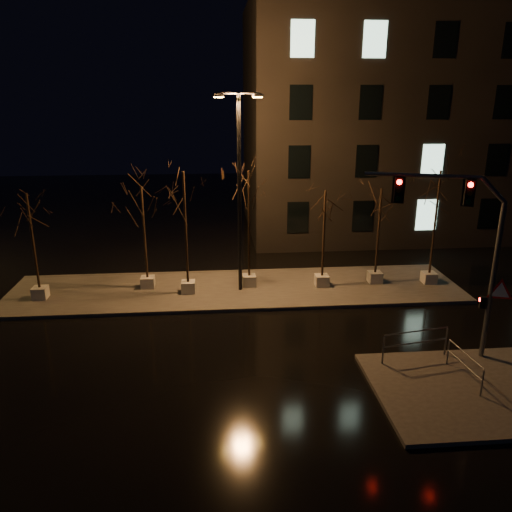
{
  "coord_description": "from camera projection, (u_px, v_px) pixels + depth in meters",
  "views": [
    {
      "loc": [
        -1.01,
        -16.89,
        9.17
      ],
      "look_at": [
        0.68,
        2.81,
        2.8
      ],
      "focal_mm": 35.0,
      "sensor_mm": 36.0,
      "label": 1
    }
  ],
  "objects": [
    {
      "name": "ground",
      "position": [
        244.0,
        349.0,
        18.91
      ],
      "size": [
        90.0,
        90.0,
        0.0
      ],
      "primitive_type": "plane",
      "color": "black",
      "rests_on": "ground"
    },
    {
      "name": "tree_4",
      "position": [
        325.0,
        212.0,
        23.69
      ],
      "size": [
        1.8,
        1.8,
        4.92
      ],
      "color": "beige",
      "rests_on": "median"
    },
    {
      "name": "building",
      "position": [
        427.0,
        121.0,
        34.82
      ],
      "size": [
        25.0,
        12.0,
        15.0
      ],
      "primitive_type": "cube",
      "color": "black",
      "rests_on": "ground"
    },
    {
      "name": "traffic_signal_mast",
      "position": [
        465.0,
        241.0,
        17.06
      ],
      "size": [
        5.09,
        1.81,
        6.53
      ],
      "rotation": [
        0.0,
        0.0,
        -0.32
      ],
      "color": "#525459",
      "rests_on": "sidewalk_corner"
    },
    {
      "name": "tree_5",
      "position": [
        380.0,
        210.0,
        24.14
      ],
      "size": [
        1.8,
        1.8,
        4.92
      ],
      "color": "beige",
      "rests_on": "median"
    },
    {
      "name": "tree_0",
      "position": [
        30.0,
        218.0,
        22.12
      ],
      "size": [
        1.8,
        1.8,
        5.09
      ],
      "color": "beige",
      "rests_on": "median"
    },
    {
      "name": "median",
      "position": [
        237.0,
        289.0,
        24.58
      ],
      "size": [
        22.0,
        5.0,
        0.15
      ],
      "primitive_type": "cube",
      "color": "#403E39",
      "rests_on": "ground"
    },
    {
      "name": "tree_2",
      "position": [
        184.0,
        200.0,
        22.62
      ],
      "size": [
        1.8,
        1.8,
        5.96
      ],
      "color": "beige",
      "rests_on": "median"
    },
    {
      "name": "streetlight_main",
      "position": [
        239.0,
        181.0,
        22.74
      ],
      "size": [
        2.24,
        0.98,
        9.17
      ],
      "rotation": [
        0.0,
        0.0,
        0.33
      ],
      "color": "black",
      "rests_on": "median"
    },
    {
      "name": "sidewalk_corner",
      "position": [
        482.0,
        390.0,
        16.18
      ],
      "size": [
        7.0,
        5.0,
        0.15
      ],
      "primitive_type": "cube",
      "color": "#403E39",
      "rests_on": "ground"
    },
    {
      "name": "guard_rail_a",
      "position": [
        416.0,
        341.0,
        17.71
      ],
      "size": [
        2.54,
        0.5,
        1.11
      ],
      "rotation": [
        0.0,
        0.0,
        0.18
      ],
      "color": "#525459",
      "rests_on": "sidewalk_corner"
    },
    {
      "name": "tree_1",
      "position": [
        143.0,
        210.0,
        23.41
      ],
      "size": [
        1.8,
        1.8,
        5.15
      ],
      "color": "beige",
      "rests_on": "median"
    },
    {
      "name": "tree_6",
      "position": [
        438.0,
        197.0,
        23.87
      ],
      "size": [
        1.8,
        1.8,
        5.81
      ],
      "color": "beige",
      "rests_on": "median"
    },
    {
      "name": "guard_rail_b",
      "position": [
        465.0,
        362.0,
        16.45
      ],
      "size": [
        0.22,
        2.05,
        0.97
      ],
      "rotation": [
        0.0,
        0.0,
        1.66
      ],
      "color": "#525459",
      "rests_on": "sidewalk_corner"
    },
    {
      "name": "tree_3",
      "position": [
        249.0,
        198.0,
        23.47
      ],
      "size": [
        1.8,
        1.8,
        5.85
      ],
      "color": "beige",
      "rests_on": "median"
    }
  ]
}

